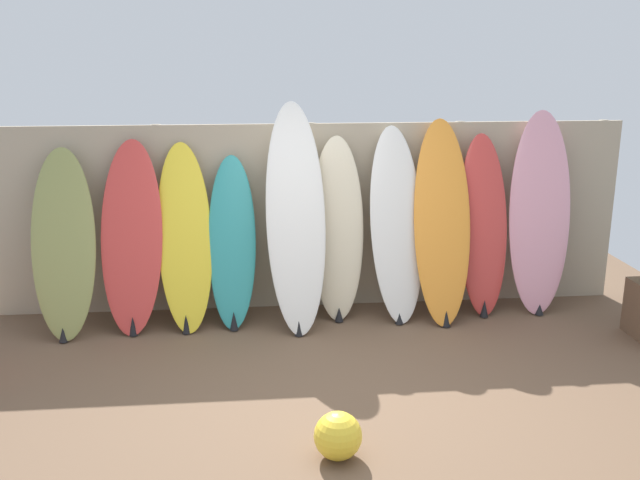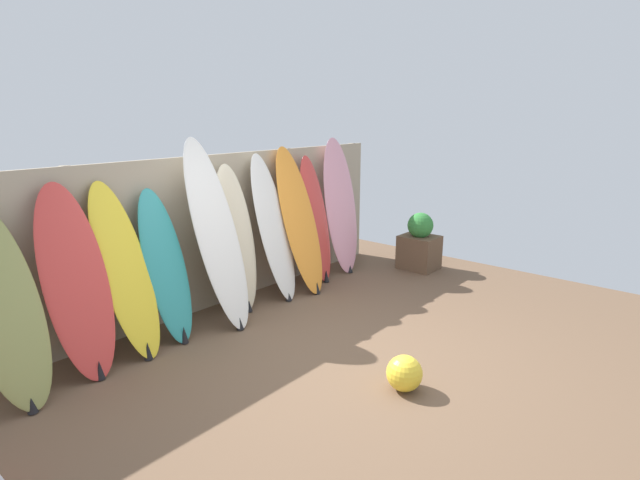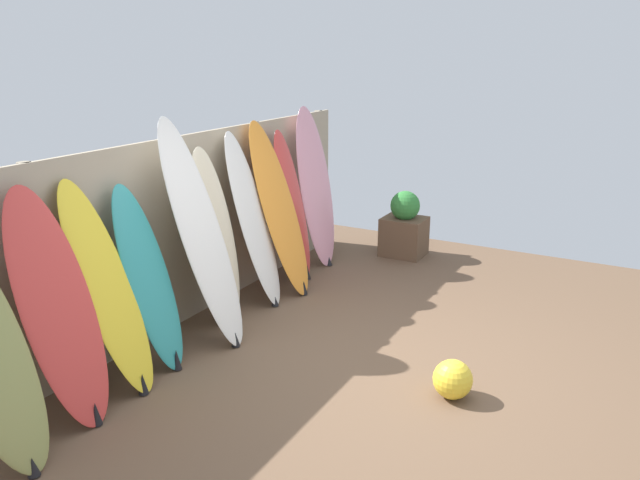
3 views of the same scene
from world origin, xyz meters
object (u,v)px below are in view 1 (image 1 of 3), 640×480
Objects in this scene: surfboard_red_1 at (132,239)px; surfboard_yellow_2 at (185,239)px; beach_ball at (338,436)px; surfboard_red_8 at (483,227)px; surfboard_cream_5 at (337,230)px; surfboard_pink_9 at (540,214)px; surfboard_orange_7 at (442,223)px; surfboard_olive_0 at (64,244)px; surfboard_white_4 at (296,219)px; surfboard_white_6 at (397,226)px; surfboard_teal_3 at (232,244)px.

surfboard_red_1 reaches higher than surfboard_yellow_2.
surfboard_red_8 is at bearing 55.47° from beach_ball.
surfboard_cream_5 is 0.89× the size of surfboard_pink_9.
surfboard_yellow_2 is 0.89× the size of surfboard_orange_7.
beach_ball is (1.58, -2.35, -0.68)m from surfboard_red_1.
surfboard_pink_9 reaches higher than surfboard_olive_0.
surfboard_white_6 is at bearing 6.81° from surfboard_white_4.
surfboard_yellow_2 is 2.71m from beach_ball.
surfboard_white_6 reaches higher than surfboard_red_1.
surfboard_cream_5 is 1.39m from surfboard_red_8.
surfboard_olive_0 is 0.99× the size of surfboard_yellow_2.
surfboard_white_4 is at bearing -0.96° from surfboard_olive_0.
surfboard_white_6 is at bearing -178.06° from surfboard_pink_9.
surfboard_pink_9 is 3.39m from beach_ball.
surfboard_cream_5 is (0.97, 0.06, 0.09)m from surfboard_teal_3.
surfboard_orange_7 reaches higher than surfboard_red_8.
surfboard_cream_5 reaches higher than surfboard_teal_3.
surfboard_white_6 is (1.95, 0.01, 0.07)m from surfboard_yellow_2.
surfboard_olive_0 is 3.84m from surfboard_red_8.
surfboard_olive_0 is 1.05m from surfboard_yellow_2.
surfboard_teal_3 is (1.48, 0.07, -0.06)m from surfboard_olive_0.
surfboard_red_8 is at bearing 1.06° from surfboard_yellow_2.
surfboard_yellow_2 is 0.97× the size of surfboard_red_8.
surfboard_pink_9 reaches higher than surfboard_orange_7.
surfboard_olive_0 is 0.97× the size of surfboard_red_1.
surfboard_teal_3 is (0.42, -0.00, -0.06)m from surfboard_yellow_2.
surfboard_orange_7 reaches higher than surfboard_yellow_2.
surfboard_white_4 reaches higher than surfboard_red_8.
surfboard_white_4 is at bearing -157.80° from surfboard_cream_5.
surfboard_white_4 is at bearing -174.99° from surfboard_red_8.
surfboard_cream_5 is (1.40, 0.06, 0.03)m from surfboard_yellow_2.
surfboard_red_8 is at bearing 2.98° from surfboard_white_6.
beach_ball is at bearing -109.20° from surfboard_white_6.
surfboard_olive_0 is 1.48m from surfboard_teal_3.
surfboard_white_4 reaches higher than surfboard_cream_5.
surfboard_pink_9 is at bearing 0.94° from surfboard_yellow_2.
beach_ball is at bearing -132.36° from surfboard_pink_9.
surfboard_yellow_2 is (1.05, 0.07, 0.00)m from surfboard_olive_0.
surfboard_olive_0 is at bearing -176.16° from surfboard_yellow_2.
surfboard_olive_0 is at bearing -177.45° from surfboard_teal_3.
surfboard_red_1 is at bearing -178.76° from surfboard_pink_9.
surfboard_red_1 is at bearing -178.61° from surfboard_red_8.
surfboard_white_6 reaches higher than beach_ball.
surfboard_cream_5 is 5.61× the size of beach_ball.
surfboard_red_1 is 0.89m from surfboard_teal_3.
surfboard_pink_9 is at bearing 1.24° from surfboard_red_1.
surfboard_white_6 is at bearing 173.07° from surfboard_orange_7.
surfboard_red_8 is at bearing -179.66° from surfboard_pink_9.
surfboard_red_1 is (0.58, 0.04, 0.02)m from surfboard_olive_0.
surfboard_yellow_2 is 3.34m from surfboard_pink_9.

